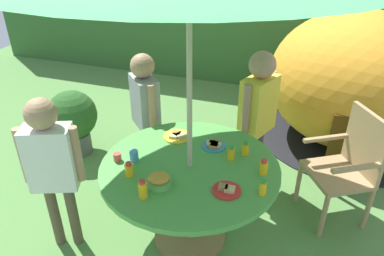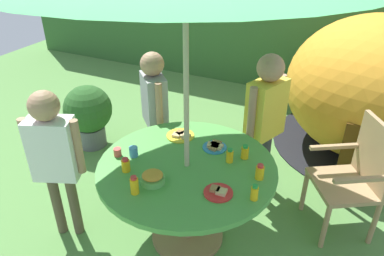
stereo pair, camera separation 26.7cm
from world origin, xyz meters
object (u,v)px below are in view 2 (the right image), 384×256
at_px(wooden_chair, 356,174).
at_px(juice_bottle_center_front, 260,172).
at_px(child_in_yellow_shirt, 266,109).
at_px(plate_near_right, 215,146).
at_px(garden_table, 187,180).
at_px(juice_bottle_far_left, 245,152).
at_px(child_in_grey_shirt, 154,100).
at_px(juice_bottle_center_back, 254,193).
at_px(dome_tent, 376,87).
at_px(plate_mid_left, 218,192).
at_px(potted_plant, 88,113).
at_px(juice_bottle_front_edge, 126,165).
at_px(juice_bottle_mid_right, 230,156).
at_px(cup_far, 134,152).
at_px(juice_bottle_far_right, 134,185).
at_px(child_in_white_shirt, 53,149).
at_px(plate_near_left, 181,135).
at_px(snack_bowl, 153,178).
at_px(cup_near, 118,152).

relative_size(wooden_chair, juice_bottle_center_front, 8.46).
relative_size(child_in_yellow_shirt, plate_near_right, 7.14).
distance_m(garden_table, wooden_chair, 1.30).
height_order(plate_near_right, juice_bottle_far_left, juice_bottle_far_left).
bearing_deg(child_in_grey_shirt, juice_bottle_center_back, 11.22).
bearing_deg(juice_bottle_center_front, juice_bottle_center_back, -82.01).
bearing_deg(dome_tent, garden_table, -123.16).
relative_size(plate_mid_left, juice_bottle_center_front, 1.69).
relative_size(potted_plant, juice_bottle_front_edge, 6.79).
distance_m(plate_mid_left, juice_bottle_mid_right, 0.37).
height_order(dome_tent, juice_bottle_center_front, dome_tent).
bearing_deg(cup_far, juice_bottle_far_right, -55.86).
xyz_separation_m(child_in_yellow_shirt, child_in_white_shirt, (-1.21, -1.18, -0.04)).
relative_size(dome_tent, juice_bottle_center_front, 18.19).
xyz_separation_m(wooden_chair, juice_bottle_far_left, (-0.77, -0.41, 0.23)).
bearing_deg(child_in_yellow_shirt, potted_plant, -66.63).
bearing_deg(wooden_chair, plate_near_left, -106.75).
distance_m(dome_tent, child_in_white_shirt, 3.14).
xyz_separation_m(plate_near_left, juice_bottle_far_left, (0.56, -0.07, 0.04)).
height_order(potted_plant, child_in_yellow_shirt, child_in_yellow_shirt).
xyz_separation_m(dome_tent, potted_plant, (-2.71, -1.26, -0.30)).
relative_size(child_in_grey_shirt, plate_near_left, 5.55).
bearing_deg(juice_bottle_mid_right, plate_near_right, 143.55).
relative_size(child_in_grey_shirt, juice_bottle_far_left, 11.50).
xyz_separation_m(snack_bowl, juice_bottle_far_right, (-0.05, -0.14, 0.02)).
relative_size(child_in_white_shirt, plate_near_right, 6.79).
relative_size(child_in_white_shirt, cup_near, 20.53).
height_order(wooden_chair, cup_far, wooden_chair).
bearing_deg(garden_table, potted_plant, 153.45).
relative_size(plate_near_left, juice_bottle_center_front, 1.99).
bearing_deg(plate_near_left, juice_bottle_center_back, -32.31).
distance_m(juice_bottle_center_back, cup_far, 0.94).
bearing_deg(dome_tent, plate_near_left, -132.42).
xyz_separation_m(potted_plant, juice_bottle_mid_right, (1.81, -0.61, 0.35)).
bearing_deg(juice_bottle_far_right, juice_bottle_mid_right, 54.02).
bearing_deg(child_in_white_shirt, juice_bottle_front_edge, -9.92).
bearing_deg(child_in_grey_shirt, child_in_white_shirt, -57.32).
xyz_separation_m(dome_tent, child_in_grey_shirt, (-1.81, -1.37, 0.08)).
bearing_deg(juice_bottle_front_edge, snack_bowl, -7.54).
relative_size(garden_table, juice_bottle_center_back, 11.63).
bearing_deg(juice_bottle_center_back, juice_bottle_front_edge, -173.97).
xyz_separation_m(child_in_yellow_shirt, snack_bowl, (-0.45, -1.10, -0.10)).
bearing_deg(child_in_yellow_shirt, snack_bowl, -0.43).
bearing_deg(potted_plant, juice_bottle_far_right, -40.60).
bearing_deg(plate_near_left, cup_near, -123.76).
distance_m(garden_table, plate_near_left, 0.42).
relative_size(potted_plant, child_in_grey_shirt, 0.57).
height_order(dome_tent, juice_bottle_front_edge, dome_tent).
xyz_separation_m(plate_mid_left, plate_near_left, (-0.53, 0.52, 0.00)).
bearing_deg(cup_near, plate_near_right, 33.42).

